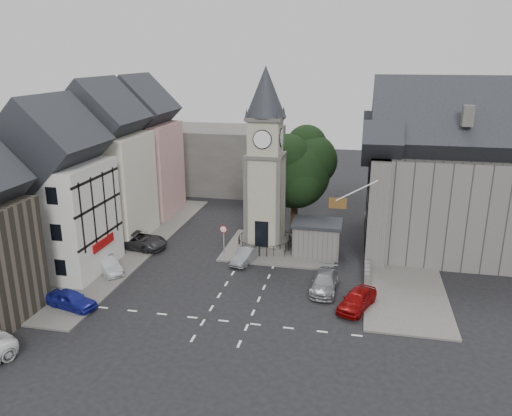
% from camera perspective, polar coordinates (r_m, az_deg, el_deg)
% --- Properties ---
extents(ground, '(120.00, 120.00, 0.00)m').
position_cam_1_polar(ground, '(39.01, -1.26, -8.86)').
color(ground, black).
rests_on(ground, ground).
extents(pavement_west, '(6.00, 30.00, 0.14)m').
position_cam_1_polar(pavement_west, '(48.21, -14.24, -4.10)').
color(pavement_west, '#595651').
rests_on(pavement_west, ground).
extents(pavement_east, '(6.00, 26.00, 0.14)m').
position_cam_1_polar(pavement_east, '(45.60, 16.05, -5.50)').
color(pavement_east, '#595651').
rests_on(pavement_east, ground).
extents(central_island, '(10.00, 8.00, 0.16)m').
position_cam_1_polar(central_island, '(45.90, 2.86, -4.64)').
color(central_island, '#595651').
rests_on(central_island, ground).
extents(road_markings, '(20.00, 8.00, 0.01)m').
position_cam_1_polar(road_markings, '(34.31, -3.40, -12.79)').
color(road_markings, silver).
rests_on(road_markings, ground).
extents(clock_tower, '(4.86, 4.86, 16.25)m').
position_cam_1_polar(clock_tower, '(43.81, 1.07, 5.31)').
color(clock_tower, '#4C4944').
rests_on(clock_tower, ground).
extents(stone_shelter, '(4.30, 3.30, 3.08)m').
position_cam_1_polar(stone_shelter, '(44.55, 6.98, -3.42)').
color(stone_shelter, '#66625E').
rests_on(stone_shelter, ground).
extents(town_tree, '(7.20, 7.20, 10.80)m').
position_cam_1_polar(town_tree, '(48.57, 4.51, 5.06)').
color(town_tree, black).
rests_on(town_tree, ground).
extents(warning_sign_post, '(0.70, 0.19, 2.85)m').
position_cam_1_polar(warning_sign_post, '(43.81, -3.73, -3.02)').
color(warning_sign_post, black).
rests_on(warning_sign_post, ground).
extents(terrace_pink, '(8.10, 7.60, 12.80)m').
position_cam_1_polar(terrace_pink, '(56.38, -13.08, 5.96)').
color(terrace_pink, tan).
rests_on(terrace_pink, ground).
extents(terrace_cream, '(8.10, 7.60, 12.80)m').
position_cam_1_polar(terrace_cream, '(49.41, -16.93, 4.11)').
color(terrace_cream, beige).
rests_on(terrace_cream, ground).
extents(terrace_tudor, '(8.10, 7.60, 12.00)m').
position_cam_1_polar(terrace_tudor, '(42.89, -21.92, 1.14)').
color(terrace_tudor, silver).
rests_on(terrace_tudor, ground).
extents(backdrop_west, '(20.00, 10.00, 8.00)m').
position_cam_1_polar(backdrop_west, '(66.59, -5.87, 5.72)').
color(backdrop_west, '#4C4944').
rests_on(backdrop_west, ground).
extents(east_building, '(14.40, 11.40, 12.60)m').
position_cam_1_polar(east_building, '(47.00, 20.82, 2.68)').
color(east_building, '#66625E').
rests_on(east_building, ground).
extents(east_boundary_wall, '(0.40, 16.00, 0.90)m').
position_cam_1_polar(east_boundary_wall, '(47.17, 12.55, -3.96)').
color(east_boundary_wall, '#66625E').
rests_on(east_boundary_wall, ground).
extents(flagpole, '(3.68, 0.10, 2.74)m').
position_cam_1_polar(flagpole, '(39.43, 11.43, 1.95)').
color(flagpole, white).
rests_on(flagpole, ground).
extents(car_west_blue, '(4.08, 2.40, 1.30)m').
position_cam_1_polar(car_west_blue, '(37.82, -20.35, -9.80)').
color(car_west_blue, navy).
rests_on(car_west_blue, ground).
extents(car_west_silver, '(3.74, 3.67, 1.28)m').
position_cam_1_polar(car_west_silver, '(42.72, -16.53, -6.28)').
color(car_west_silver, '#B0B3B9').
rests_on(car_west_silver, ground).
extents(car_west_grey, '(5.92, 3.35, 1.56)m').
position_cam_1_polar(car_west_grey, '(47.19, -13.43, -3.58)').
color(car_west_grey, '#2D2D2F').
rests_on(car_west_grey, ground).
extents(car_island_silver, '(2.18, 4.04, 1.26)m').
position_cam_1_polar(car_island_silver, '(42.96, -1.19, -5.40)').
color(car_island_silver, gray).
rests_on(car_island_silver, ground).
extents(car_island_east, '(2.06, 4.63, 1.32)m').
position_cam_1_polar(car_island_east, '(38.38, 7.85, -8.40)').
color(car_island_east, gray).
rests_on(car_island_east, ground).
extents(car_east_red, '(3.10, 4.46, 1.41)m').
position_cam_1_polar(car_east_red, '(36.14, 11.47, -10.22)').
color(car_east_red, maroon).
rests_on(car_east_red, ground).
extents(pedestrian, '(0.80, 0.76, 1.84)m').
position_cam_1_polar(pedestrian, '(43.24, 13.19, -5.31)').
color(pedestrian, '#A69489').
rests_on(pedestrian, ground).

